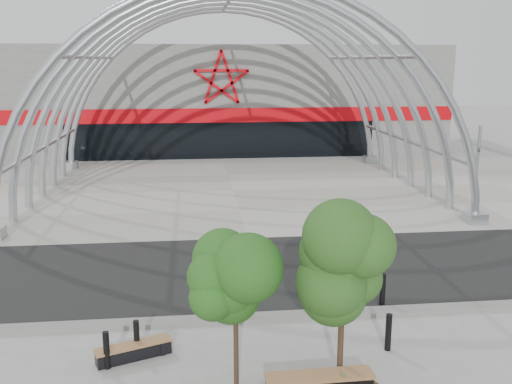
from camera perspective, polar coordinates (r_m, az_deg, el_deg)
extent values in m
plane|color=gray|center=(16.26, 1.59, -12.19)|extent=(140.00, 140.00, 0.00)
cube|color=black|center=(19.45, 0.16, -7.79)|extent=(140.00, 7.00, 0.02)
cube|color=#A29E91|center=(30.91, -2.34, 0.14)|extent=(60.00, 17.00, 0.04)
cube|color=slate|center=(16.01, 1.71, -12.37)|extent=(60.00, 0.50, 0.12)
cube|color=slate|center=(48.19, -3.91, 9.56)|extent=(34.00, 15.00, 8.00)
cube|color=black|center=(41.05, -3.40, 5.17)|extent=(22.00, 0.25, 2.60)
cube|color=#C7030C|center=(40.84, -3.43, 7.67)|extent=(34.00, 0.30, 1.00)
torus|color=#A3A9AE|center=(23.69, -1.07, -3.95)|extent=(20.36, 0.36, 20.36)
torus|color=#A3A9AE|center=(26.08, -1.57, -2.35)|extent=(20.36, 0.36, 20.36)
torus|color=#A3A9AE|center=(28.49, -1.99, -1.02)|extent=(20.36, 0.36, 20.36)
torus|color=#A3A9AE|center=(30.92, -2.34, 0.10)|extent=(20.36, 0.36, 20.36)
torus|color=#A3A9AE|center=(33.35, -2.65, 1.06)|extent=(20.36, 0.36, 20.36)
torus|color=#A3A9AE|center=(35.80, -2.91, 1.89)|extent=(20.36, 0.36, 20.36)
torus|color=#A3A9AE|center=(38.25, -3.13, 2.61)|extent=(20.36, 0.36, 20.36)
cylinder|color=#A3A9AE|center=(32.55, 14.90, 4.97)|extent=(0.20, 15.00, 0.20)
cylinder|color=#A3A9AE|center=(31.41, 10.86, 13.10)|extent=(0.20, 15.00, 0.20)
cylinder|color=#A3A9AE|center=(30.47, -16.21, 12.83)|extent=(0.20, 15.00, 0.20)
cylinder|color=#A3A9AE|center=(31.31, -20.36, 4.28)|extent=(0.20, 15.00, 0.20)
cube|color=#A3A9AE|center=(38.97, -18.00, 2.56)|extent=(0.80, 0.80, 0.50)
cube|color=#A3A9AE|center=(26.44, 21.08, -2.47)|extent=(0.80, 0.80, 0.50)
cube|color=#A3A9AE|center=(40.01, 11.33, 3.21)|extent=(0.80, 0.80, 0.50)
cone|color=#4B6429|center=(12.74, 8.60, -18.18)|extent=(0.40, 0.40, 0.49)
cylinder|color=gray|center=(25.89, 21.15, 1.50)|extent=(0.12, 0.12, 4.27)
imported|color=black|center=(25.73, 21.32, 3.55)|extent=(0.21, 0.61, 0.12)
cylinder|color=black|center=(12.55, -2.01, -15.89)|extent=(0.11, 0.11, 1.72)
ellipsoid|color=#154511|center=(11.88, -2.07, -9.28)|extent=(1.47, 1.47, 1.88)
cylinder|color=black|center=(12.87, 8.46, -14.63)|extent=(0.13, 0.13, 1.97)
ellipsoid|color=#233F17|center=(12.15, 8.74, -7.13)|extent=(1.63, 1.63, 2.15)
cube|color=black|center=(14.36, -12.11, -15.45)|extent=(1.77, 0.95, 0.30)
cube|color=black|center=(14.22, -14.79, -15.78)|extent=(0.24, 0.40, 0.35)
cube|color=black|center=(14.50, -9.50, -14.91)|extent=(0.24, 0.40, 0.35)
cube|color=brown|center=(14.27, -12.15, -14.73)|extent=(1.83, 1.02, 0.05)
cube|color=black|center=(13.00, 10.14, -18.24)|extent=(0.15, 0.50, 0.45)
cube|color=#95593C|center=(12.68, 6.36, -17.80)|extent=(2.32, 0.56, 0.07)
cylinder|color=black|center=(13.96, -14.72, -15.06)|extent=(0.15, 0.15, 0.91)
cylinder|color=black|center=(14.39, -11.84, -14.07)|extent=(0.14, 0.14, 0.88)
cylinder|color=black|center=(16.26, -2.14, -10.30)|extent=(0.16, 0.16, 0.98)
cylinder|color=black|center=(17.00, 12.55, -9.54)|extent=(0.16, 0.16, 0.98)
cylinder|color=black|center=(14.64, 13.10, -13.50)|extent=(0.15, 0.15, 0.94)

